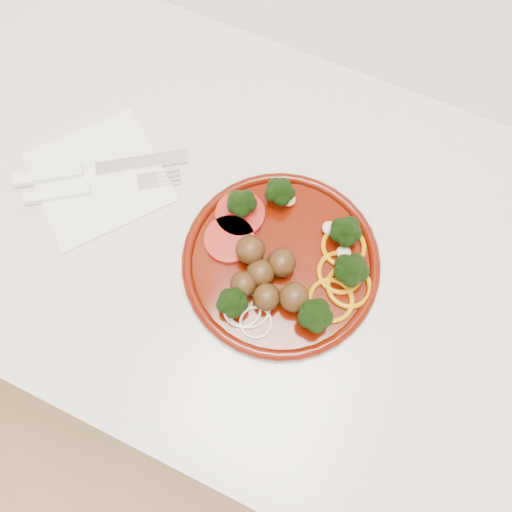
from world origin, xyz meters
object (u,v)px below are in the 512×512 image
at_px(plate, 283,261).
at_px(fork, 76,191).
at_px(napkin, 99,177).
at_px(knife, 78,171).

relative_size(plate, fork, 1.39).
xyz_separation_m(napkin, fork, (-0.01, -0.03, 0.01)).
height_order(plate, napkin, plate).
bearing_deg(plate, knife, 179.21).
distance_m(knife, fork, 0.03).
height_order(plate, knife, plate).
bearing_deg(napkin, fork, -111.49).
bearing_deg(napkin, knife, -167.46).
bearing_deg(knife, fork, -97.00).
bearing_deg(plate, fork, -175.48).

